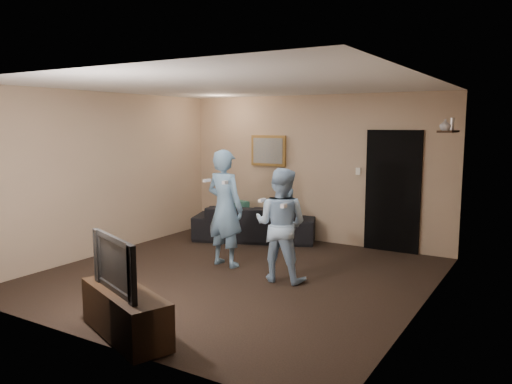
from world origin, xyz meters
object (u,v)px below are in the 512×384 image
Objects in this scene: sofa at (255,223)px; television at (123,263)px; wii_player_right at (281,225)px; tv_console at (125,313)px; wii_player_left at (225,208)px.

television is (1.08, -4.25, 0.44)m from sofa.
television is 0.63× the size of wii_player_right.
television is 2.44m from wii_player_right.
wii_player_left reaches higher than tv_console.
wii_player_right is at bearing 101.13° from tv_console.
sofa is 1.80m from wii_player_left.
sofa is at bearing 129.57° from wii_player_right.
television is 2.67m from wii_player_left.
sofa is 1.26× the size of wii_player_left.
television is at bearing 83.03° from sofa.
wii_player_left reaches higher than wii_player_right.
wii_player_right is (1.04, -0.20, -0.10)m from wii_player_left.
wii_player_right is at bearing -10.69° from wii_player_left.
wii_player_left is at bearing 124.49° from tv_console.
tv_console is (1.08, -4.25, -0.07)m from sofa.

